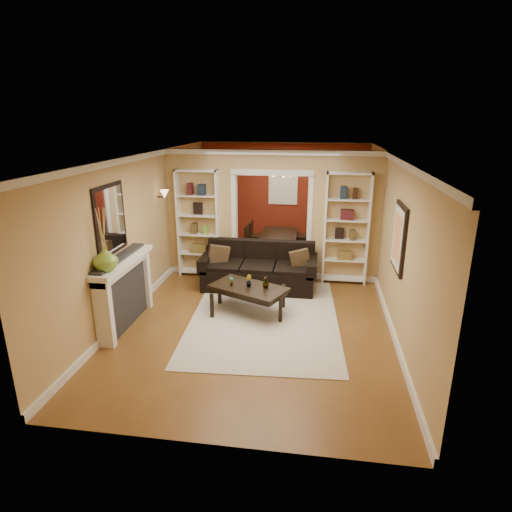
% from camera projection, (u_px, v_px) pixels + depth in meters
% --- Properties ---
extents(floor, '(8.00, 8.00, 0.00)m').
position_uv_depth(floor, '(264.00, 297.00, 8.30)').
color(floor, brown).
rests_on(floor, ground).
extents(ceiling, '(8.00, 8.00, 0.00)m').
position_uv_depth(ceiling, '(265.00, 154.00, 7.47)').
color(ceiling, white).
rests_on(ceiling, ground).
extents(wall_back, '(8.00, 0.00, 8.00)m').
position_uv_depth(wall_back, '(283.00, 193.00, 11.65)').
color(wall_back, tan).
rests_on(wall_back, ground).
extents(wall_front, '(8.00, 0.00, 8.00)m').
position_uv_depth(wall_front, '(211.00, 331.00, 4.12)').
color(wall_front, tan).
rests_on(wall_front, ground).
extents(wall_left, '(0.00, 8.00, 8.00)m').
position_uv_depth(wall_left, '(148.00, 225.00, 8.20)').
color(wall_left, tan).
rests_on(wall_left, ground).
extents(wall_right, '(0.00, 8.00, 8.00)m').
position_uv_depth(wall_right, '(390.00, 234.00, 7.57)').
color(wall_right, tan).
rests_on(wall_right, ground).
extents(partition_wall, '(4.50, 0.15, 2.70)m').
position_uv_depth(partition_wall, '(272.00, 215.00, 9.02)').
color(partition_wall, tan).
rests_on(partition_wall, floor).
extents(red_back_panel, '(4.44, 0.04, 2.64)m').
position_uv_depth(red_back_panel, '(283.00, 195.00, 11.63)').
color(red_back_panel, maroon).
rests_on(red_back_panel, floor).
extents(dining_window, '(0.78, 0.03, 0.98)m').
position_uv_depth(dining_window, '(283.00, 186.00, 11.52)').
color(dining_window, '#8CA5CC').
rests_on(dining_window, wall_back).
extents(area_rug, '(2.70, 3.64, 0.01)m').
position_uv_depth(area_rug, '(264.00, 318.00, 7.40)').
color(area_rug, beige).
rests_on(area_rug, floor).
extents(sofa, '(2.32, 1.00, 0.91)m').
position_uv_depth(sofa, '(259.00, 267.00, 8.61)').
color(sofa, black).
rests_on(sofa, floor).
extents(pillow_left, '(0.42, 0.28, 0.41)m').
position_uv_depth(pillow_left, '(219.00, 256.00, 8.65)').
color(pillow_left, brown).
rests_on(pillow_left, sofa).
extents(pillow_right, '(0.39, 0.20, 0.38)m').
position_uv_depth(pillow_right, '(300.00, 260.00, 8.42)').
color(pillow_right, brown).
rests_on(pillow_right, sofa).
extents(coffee_table, '(1.48, 1.19, 0.50)m').
position_uv_depth(coffee_table, '(249.00, 300.00, 7.55)').
color(coffee_table, black).
rests_on(coffee_table, floor).
extents(plant_left, '(0.10, 0.11, 0.18)m').
position_uv_depth(plant_left, '(231.00, 281.00, 7.49)').
color(plant_left, '#336626').
rests_on(plant_left, coffee_table).
extents(plant_center, '(0.14, 0.15, 0.21)m').
position_uv_depth(plant_center, '(248.00, 281.00, 7.45)').
color(plant_center, '#336626').
rests_on(plant_center, coffee_table).
extents(plant_right, '(0.15, 0.15, 0.22)m').
position_uv_depth(plant_right, '(266.00, 282.00, 7.40)').
color(plant_right, '#336626').
rests_on(plant_right, coffee_table).
extents(bookshelf_left, '(0.90, 0.30, 2.30)m').
position_uv_depth(bookshelf_left, '(199.00, 224.00, 9.13)').
color(bookshelf_left, white).
rests_on(bookshelf_left, floor).
extents(bookshelf_right, '(0.90, 0.30, 2.30)m').
position_uv_depth(bookshelf_right, '(346.00, 229.00, 8.70)').
color(bookshelf_right, white).
rests_on(bookshelf_right, floor).
extents(fireplace, '(0.32, 1.70, 1.16)m').
position_uv_depth(fireplace, '(126.00, 293.00, 7.00)').
color(fireplace, white).
rests_on(fireplace, floor).
extents(vase, '(0.45, 0.45, 0.37)m').
position_uv_depth(vase, '(105.00, 259.00, 6.26)').
color(vase, '#76A334').
rests_on(vase, fireplace).
extents(mirror, '(0.03, 0.95, 1.10)m').
position_uv_depth(mirror, '(110.00, 220.00, 6.65)').
color(mirror, silver).
rests_on(mirror, wall_left).
extents(wall_sconce, '(0.18, 0.18, 0.22)m').
position_uv_depth(wall_sconce, '(162.00, 195.00, 8.56)').
color(wall_sconce, '#FFE0A5').
rests_on(wall_sconce, wall_left).
extents(framed_art, '(0.04, 0.85, 1.05)m').
position_uv_depth(framed_art, '(398.00, 238.00, 6.58)').
color(framed_art, black).
rests_on(framed_art, wall_right).
extents(dining_table, '(1.61, 0.90, 0.57)m').
position_uv_depth(dining_table, '(280.00, 245.00, 10.63)').
color(dining_table, black).
rests_on(dining_table, floor).
extents(dining_chair_nw, '(0.47, 0.47, 0.87)m').
position_uv_depth(dining_chair_nw, '(256.00, 242.00, 10.38)').
color(dining_chair_nw, black).
rests_on(dining_chair_nw, floor).
extents(dining_chair_ne, '(0.41, 0.41, 0.80)m').
position_uv_depth(dining_chair_ne, '(302.00, 245.00, 10.24)').
color(dining_chair_ne, black).
rests_on(dining_chair_ne, floor).
extents(dining_chair_sw, '(0.51, 0.51, 0.82)m').
position_uv_depth(dining_chair_sw, '(260.00, 236.00, 10.95)').
color(dining_chair_sw, black).
rests_on(dining_chair_sw, floor).
extents(dining_chair_se, '(0.49, 0.49, 0.91)m').
position_uv_depth(dining_chair_se, '(303.00, 237.00, 10.79)').
color(dining_chair_se, black).
rests_on(dining_chair_se, floor).
extents(chandelier, '(0.50, 0.50, 0.30)m').
position_uv_depth(chandelier, '(279.00, 174.00, 10.22)').
color(chandelier, '#362518').
rests_on(chandelier, ceiling).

